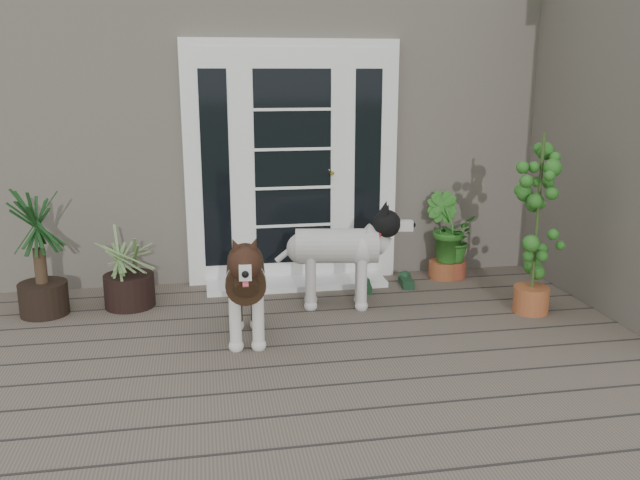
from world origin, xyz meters
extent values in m
cube|color=#6B5B4C|center=(0.00, 0.40, 0.06)|extent=(6.20, 4.60, 0.12)
cube|color=#665E54|center=(0.00, 4.65, 1.55)|extent=(7.40, 4.00, 3.10)
cube|color=white|center=(-0.20, 2.60, 1.19)|extent=(1.90, 0.14, 2.15)
cube|color=white|center=(-0.20, 2.40, 0.14)|extent=(1.60, 0.40, 0.05)
imported|color=#245C1A|center=(1.28, 2.40, 0.36)|extent=(0.54, 0.54, 0.49)
imported|color=#25611B|center=(1.18, 2.40, 0.41)|extent=(0.56, 0.56, 0.59)
imported|color=#164C15|center=(2.35, 2.40, 0.42)|extent=(0.42, 0.42, 0.61)
camera|label=1|loc=(-1.00, -3.29, 1.98)|focal=37.51mm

